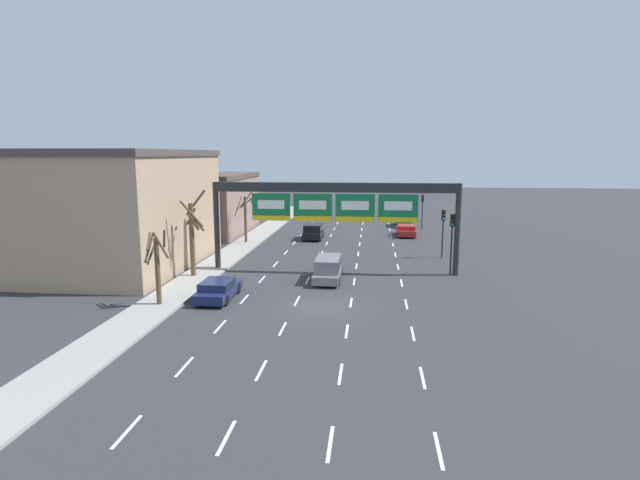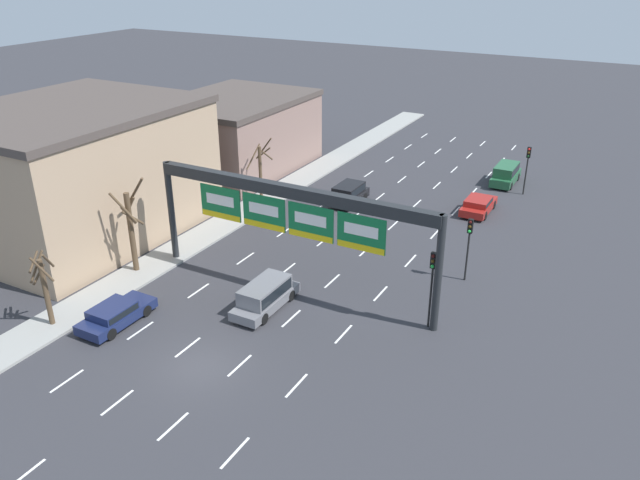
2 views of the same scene
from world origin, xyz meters
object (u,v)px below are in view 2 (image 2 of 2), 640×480
Objects in this scene: suv_green at (506,173)px; tree_bare_third at (131,226)px; car_red at (478,205)px; suv_black at (349,193)px; traffic_light_near_gantry at (469,237)px; tree_bare_closest at (261,169)px; suv_grey at (265,294)px; traffic_light_mid_block at (528,161)px; traffic_light_far_end at (432,275)px; sign_gantry at (289,206)px; car_navy at (115,314)px; tree_bare_second at (44,285)px.

suv_green is 32.95m from tree_bare_third.
suv_black reaches higher than car_red.
tree_bare_closest reaches higher than traffic_light_near_gantry.
suv_grey is 12.89m from traffic_light_near_gantry.
traffic_light_mid_block is 23.45m from traffic_light_far_end.
sign_gantry is 3.81× the size of suv_grey.
suv_grey reaches higher than car_navy.
traffic_light_far_end is (8.69, 0.18, -2.32)m from sign_gantry.
car_navy is 17.44m from traffic_light_far_end.
sign_gantry reaches higher than suv_black.
sign_gantry is 13.94m from tree_bare_second.
sign_gantry reaches higher than tree_bare_closest.
tree_bare_second is (-3.01, -1.81, 1.88)m from car_navy.
traffic_light_near_gantry is 19.40m from tree_bare_closest.
suv_grey is 1.07× the size of traffic_light_far_end.
tree_bare_closest is at bearing 124.10° from suv_grey.
suv_grey is at bearing -135.81° from traffic_light_near_gantry.
suv_grey is 1.17× the size of traffic_light_mid_block.
car_red is 7.84m from suv_green.
car_red is at bearing 20.80° from tree_bare_closest.
traffic_light_near_gantry is 17.27m from traffic_light_mid_block.
tree_bare_second is at bearing -104.45° from suv_black.
traffic_light_mid_block is (12.13, 8.95, 2.08)m from suv_black.
suv_black is 0.77× the size of tree_bare_closest.
car_red is 0.70× the size of tree_bare_third.
suv_black is 25.19m from tree_bare_second.
suv_grey is 11.90m from tree_bare_second.
sign_gantry is at bearing -110.46° from traffic_light_mid_block.
traffic_light_near_gantry is at bearing -83.74° from suv_green.
suv_grey is 17.46m from suv_black.
traffic_light_near_gantry is at bearing 88.06° from traffic_light_far_end.
suv_green is at bearing 88.17° from car_red.
suv_green is at bearing 59.30° from tree_bare_third.
suv_grey is 17.15m from tree_bare_closest.
traffic_light_mid_block is (9.03, 26.13, 2.05)m from suv_grey.
tree_bare_second is (-18.49, -16.02, -0.44)m from traffic_light_near_gantry.
traffic_light_near_gantry is (12.22, -8.32, 2.08)m from suv_black.
car_navy is 1.00× the size of tree_bare_second.
traffic_light_far_end reaches higher than traffic_light_near_gantry.
sign_gantry is at bearing 85.06° from suv_grey.
car_red is 28.81m from car_navy.
sign_gantry is at bearing -49.91° from tree_bare_closest.
suv_grey is 0.94× the size of tree_bare_closest.
car_red is at bearing -91.83° from suv_green.
traffic_light_far_end is (-0.12, -23.45, 0.26)m from traffic_light_mid_block.
tree_bare_closest reaches higher than tree_bare_second.
traffic_light_near_gantry reaches higher than traffic_light_mid_block.
car_red is at bearing 51.04° from tree_bare_third.
tree_bare_second reaches higher than traffic_light_far_end.
sign_gantry reaches higher than tree_bare_third.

